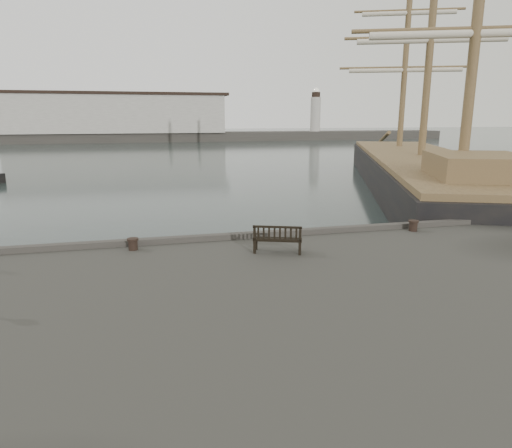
{
  "coord_description": "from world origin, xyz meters",
  "views": [
    {
      "loc": [
        -3.07,
        -14.47,
        5.5
      ],
      "look_at": [
        0.37,
        -0.5,
        2.1
      ],
      "focal_mm": 32.0,
      "sensor_mm": 36.0,
      "label": 1
    }
  ],
  "objects_px": {
    "tall_ship_main": "(419,179)",
    "bollard_left": "(133,244)",
    "bench": "(278,244)",
    "bollard_right": "(413,226)"
  },
  "relations": [
    {
      "from": "tall_ship_main",
      "to": "bollard_left",
      "type": "bearing_deg",
      "value": -118.1
    },
    {
      "from": "bench",
      "to": "bollard_right",
      "type": "height_order",
      "value": "bench"
    },
    {
      "from": "bench",
      "to": "bollard_left",
      "type": "distance_m",
      "value": 4.37
    },
    {
      "from": "bollard_left",
      "to": "tall_ship_main",
      "type": "xyz_separation_m",
      "value": [
        21.36,
        17.65,
        -1.0
      ]
    },
    {
      "from": "bench",
      "to": "tall_ship_main",
      "type": "distance_m",
      "value": 25.62
    },
    {
      "from": "bollard_left",
      "to": "bollard_right",
      "type": "xyz_separation_m",
      "value": [
        9.57,
        0.05,
        0.01
      ]
    },
    {
      "from": "bollard_right",
      "to": "tall_ship_main",
      "type": "xyz_separation_m",
      "value": [
        11.8,
        17.59,
        -1.01
      ]
    },
    {
      "from": "bench",
      "to": "bollard_right",
      "type": "bearing_deg",
      "value": 34.69
    },
    {
      "from": "bench",
      "to": "bollard_left",
      "type": "bearing_deg",
      "value": -177.1
    },
    {
      "from": "tall_ship_main",
      "to": "bench",
      "type": "bearing_deg",
      "value": -109.86
    }
  ]
}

